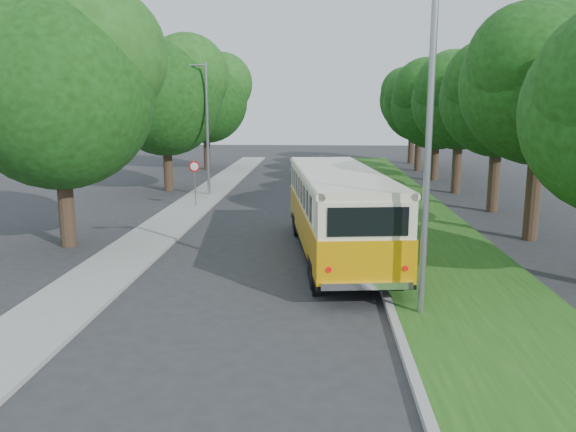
# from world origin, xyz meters

# --- Properties ---
(ground) EXTENTS (120.00, 120.00, 0.00)m
(ground) POSITION_xyz_m (0.00, 0.00, 0.00)
(ground) COLOR #2B2B2E
(ground) RESTS_ON ground
(curb) EXTENTS (0.20, 70.00, 0.15)m
(curb) POSITION_xyz_m (3.60, 5.00, 0.07)
(curb) COLOR gray
(curb) RESTS_ON ground
(grass_verge) EXTENTS (4.50, 70.00, 0.13)m
(grass_verge) POSITION_xyz_m (5.95, 5.00, 0.07)
(grass_verge) COLOR #214F15
(grass_verge) RESTS_ON ground
(sidewalk) EXTENTS (2.20, 70.00, 0.12)m
(sidewalk) POSITION_xyz_m (-4.80, 5.00, 0.06)
(sidewalk) COLOR gray
(sidewalk) RESTS_ON ground
(treeline) EXTENTS (24.27, 41.91, 9.46)m
(treeline) POSITION_xyz_m (3.15, 17.99, 5.93)
(treeline) COLOR #332319
(treeline) RESTS_ON ground
(lamppost_near) EXTENTS (1.71, 0.16, 8.00)m
(lamppost_near) POSITION_xyz_m (4.21, -2.50, 4.37)
(lamppost_near) COLOR gray
(lamppost_near) RESTS_ON ground
(lamppost_far) EXTENTS (1.71, 0.16, 7.50)m
(lamppost_far) POSITION_xyz_m (-4.70, 16.00, 4.12)
(lamppost_far) COLOR gray
(lamppost_far) RESTS_ON ground
(warning_sign) EXTENTS (0.56, 0.10, 2.50)m
(warning_sign) POSITION_xyz_m (-4.50, 11.98, 1.71)
(warning_sign) COLOR gray
(warning_sign) RESTS_ON ground
(vintage_bus) EXTENTS (3.83, 10.56, 3.07)m
(vintage_bus) POSITION_xyz_m (2.41, 2.99, 1.53)
(vintage_bus) COLOR orange
(vintage_bus) RESTS_ON ground
(car_silver) EXTENTS (2.02, 3.83, 1.24)m
(car_silver) POSITION_xyz_m (2.62, 13.63, 0.62)
(car_silver) COLOR #BCBDC2
(car_silver) RESTS_ON ground
(car_white) EXTENTS (1.68, 3.94, 1.27)m
(car_white) POSITION_xyz_m (3.00, 17.49, 0.63)
(car_white) COLOR silver
(car_white) RESTS_ON ground
(car_blue) EXTENTS (2.78, 4.53, 1.23)m
(car_blue) POSITION_xyz_m (2.27, 22.88, 0.61)
(car_blue) COLOR navy
(car_blue) RESTS_ON ground
(car_grey) EXTENTS (3.93, 5.91, 1.51)m
(car_grey) POSITION_xyz_m (1.64, 26.16, 0.75)
(car_grey) COLOR #54565B
(car_grey) RESTS_ON ground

